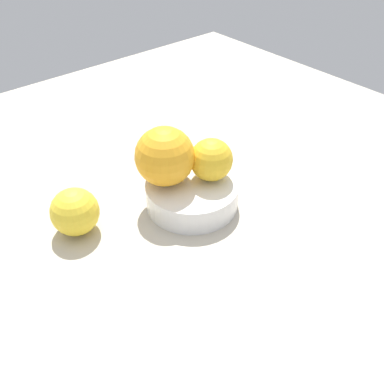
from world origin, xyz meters
TOP-DOWN VIEW (x-y plane):
  - ground_plane at (0.00, 0.00)cm, footprint 110.00×110.00cm
  - fruit_bowl at (0.00, 0.00)cm, footprint 13.44×13.44cm
  - orange_in_bowl_0 at (2.41, -2.96)cm, footprint 8.40×8.40cm
  - orange_in_bowl_1 at (-3.06, 0.59)cm, footprint 6.16×6.16cm
  - orange_loose_0 at (15.49, -5.91)cm, footprint 6.55×6.55cm

SIDE VIEW (x-z plane):
  - ground_plane at x=0.00cm, z-range -2.00..0.00cm
  - fruit_bowl at x=0.00cm, z-range -0.10..3.66cm
  - orange_loose_0 at x=15.49cm, z-range 0.00..6.55cm
  - orange_in_bowl_1 at x=-3.06cm, z-range 3.76..9.92cm
  - orange_in_bowl_0 at x=2.41cm, z-range 3.76..12.16cm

